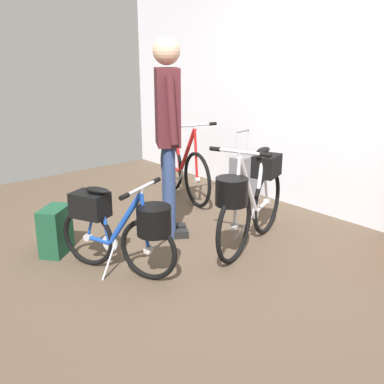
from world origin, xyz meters
name	(u,v)px	position (x,y,z in m)	size (l,w,h in m)	color
ground_plane	(185,258)	(0.00, 0.00, 0.00)	(6.54, 6.54, 0.00)	brown
back_wall	(325,86)	(0.00, 1.88, 1.35)	(6.54, 0.10, 2.70)	silver
folding_bike_foreground	(121,225)	(-0.12, -0.55, 0.41)	(0.99, 0.59, 0.76)	black
display_bike_left	(251,197)	(0.21, 0.57, 0.48)	(0.60, 1.31, 0.95)	black
display_bike_right	(183,169)	(-1.29, 1.05, 0.36)	(1.32, 0.53, 0.94)	black
visitor_near_wall	(168,125)	(-0.49, 0.21, 1.06)	(0.46, 0.38, 1.81)	navy
rolling_suitcase	(244,177)	(-0.73, 1.51, 0.28)	(0.22, 0.38, 0.83)	slate
backpack_on_floor	(55,231)	(-0.81, -0.79, 0.21)	(0.34, 0.36, 0.42)	#19472D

